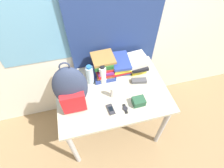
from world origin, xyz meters
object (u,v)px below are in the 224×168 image
Objects in this scene: book_stack_left at (104,67)px; water_bottle at (90,75)px; book_stack_center at (120,65)px; book_stack_right at (136,63)px; wristwatch at (125,109)px; sunscreen_bottle at (113,92)px; cell_phone at (111,109)px; camera_pouch at (139,101)px; sports_bottle at (103,75)px; sunglasses_case at (139,81)px; backpack at (71,89)px.

water_bottle is at bearing -156.40° from book_stack_left.
water_bottle reaches higher than book_stack_center.
water_bottle is (-0.50, -0.07, 0.02)m from book_stack_right.
book_stack_left is at bearing 101.21° from wristwatch.
sunscreen_bottle reaches higher than cell_phone.
sports_bottle is at bearing 127.93° from camera_pouch.
water_bottle is at bearing -172.60° from book_stack_right.
sunscreen_bottle is 0.93× the size of sunglasses_case.
sunscreen_bottle is (0.02, -0.29, -0.05)m from book_stack_left.
sunscreen_bottle is 1.29× the size of cell_phone.
sports_bottle is at bearing -16.89° from water_bottle.
book_stack_left is 2.37× the size of cell_phone.
book_stack_right is 0.59m from cell_phone.
wristwatch is at bearing -70.87° from sports_bottle.
sports_bottle is 0.20m from sunscreen_bottle.
cell_phone is 0.26m from camera_pouch.
sunglasses_case is (0.66, 0.10, -0.20)m from backpack.
sunscreen_bottle reaches higher than camera_pouch.
water_bottle reaches higher than cell_phone.
cell_phone is (-0.06, -0.14, -0.06)m from sunscreen_bottle.
book_stack_right is at bearing 48.39° from cell_phone.
sports_bottle is (-0.20, -0.11, 0.02)m from book_stack_center.
sunglasses_case is (0.36, 0.25, 0.01)m from cell_phone.
sunglasses_case is (0.32, -0.19, -0.09)m from book_stack_left.
book_stack_left is at bearing 23.60° from water_bottle.
book_stack_center is at bearing 65.10° from cell_phone.
sports_bottle reaches higher than water_bottle.
sports_bottle is (-0.38, -0.10, 0.02)m from book_stack_right.
sunscreen_bottle is (-0.15, -0.30, -0.02)m from book_stack_center.
book_stack_left reaches higher than water_bottle.
camera_pouch is at bearing -111.04° from sunglasses_case.
wristwatch is (0.13, -0.02, -0.00)m from cell_phone.
backpack is at bearing -139.06° from book_stack_left.
book_stack_right reaches higher than cell_phone.
camera_pouch is 0.14m from wristwatch.
sunglasses_case reaches higher than cell_phone.
book_stack_left is at bearing 40.94° from backpack.
sunscreen_bottle is (-0.33, -0.29, -0.02)m from book_stack_right.
cell_phone is 0.72× the size of sunglasses_case.
water_bottle is 0.47m from wristwatch.
backpack is at bearing -149.64° from book_stack_center.
book_stack_right is at bearing 14.84° from sports_bottle.
book_stack_left reaches higher than sports_bottle.
backpack is 0.39m from sunscreen_bottle.
backpack is at bearing 165.99° from camera_pouch.
water_bottle is 2.16× the size of wristwatch.
cell_phone is 1.01× the size of camera_pouch.
book_stack_left is 1.83× the size of sunscreen_bottle.
water_bottle is 1.50× the size of sunscreen_bottle.
cell_phone is at bearing -25.70° from backpack.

